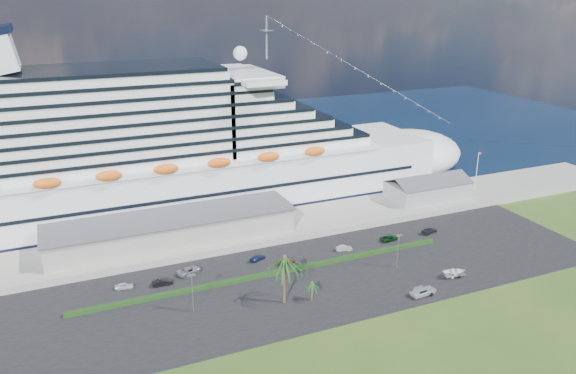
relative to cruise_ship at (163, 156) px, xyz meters
name	(u,v)px	position (x,y,z in m)	size (l,w,h in m)	color
ground	(337,302)	(21.53, -64.00, -16.69)	(420.00, 420.00, 0.00)	#2A4C19
asphalt_lot	(314,278)	(21.53, -53.00, -16.63)	(140.00, 38.00, 0.12)	black
wharf	(266,227)	(21.53, -24.00, -15.79)	(240.00, 20.00, 1.80)	gray
water	(186,148)	(21.53, 66.00, -16.68)	(420.00, 160.00, 0.02)	black
cruise_ship	(163,156)	(0.00, 0.00, 0.00)	(191.00, 38.00, 54.00)	silver
terminal_building	(172,228)	(-3.47, -24.00, -11.68)	(61.00, 15.00, 6.30)	gray
port_shed	(428,189)	(73.53, -24.00, -12.30)	(24.00, 12.31, 7.37)	gray
flagpole	(477,169)	(91.57, -24.00, -8.43)	(1.08, 0.16, 12.00)	silver
hedge	(272,273)	(13.53, -48.00, -16.12)	(88.00, 1.10, 0.90)	black
lamp_post_left	(192,289)	(-6.47, -56.00, -11.35)	(1.60, 0.35, 8.27)	gray
lamp_post_right	(398,247)	(41.53, -56.00, -11.35)	(1.60, 0.35, 8.27)	gray
palm_tall	(284,263)	(11.53, -60.00, -7.49)	(8.82, 8.82, 11.13)	#47301E
palm_short	(312,285)	(17.03, -61.50, -13.03)	(3.53, 3.53, 4.56)	#47301E
parked_car_0	(124,286)	(-17.92, -41.21, -15.91)	(1.58, 3.93, 1.34)	silver
parked_car_1	(162,282)	(-10.08, -42.93, -15.85)	(1.54, 4.41, 1.45)	black
parked_car_2	(189,271)	(-3.39, -40.01, -15.80)	(2.58, 5.60, 1.56)	gray
parked_car_3	(258,258)	(13.11, -39.84, -15.97)	(1.70, 4.19, 1.22)	#15214B
parked_car_4	(286,261)	(18.54, -44.18, -15.80)	(1.83, 4.54, 1.55)	maroon
parked_car_5	(344,248)	(34.47, -43.47, -15.91)	(1.40, 4.01, 1.32)	#A1A3A8
parked_car_6	(389,238)	(47.87, -42.81, -15.91)	(2.20, 4.78, 1.33)	black
parked_car_7	(429,231)	(60.25, -43.01, -15.85)	(2.02, 4.98, 1.45)	#232529
pickup_truck	(422,291)	(39.15, -68.94, -15.53)	(5.53, 2.44, 1.90)	black
boat_trailer	(455,272)	(50.70, -65.02, -15.37)	(6.46, 4.52, 1.81)	gray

